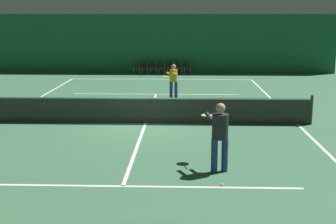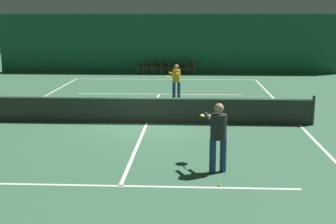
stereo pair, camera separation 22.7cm
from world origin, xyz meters
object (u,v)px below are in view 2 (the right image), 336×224
Objects in this scene: courtside_chair_1 at (150,67)px; courtside_chair_3 at (167,67)px; tennis_ball at (220,185)px; courtside_chair_0 at (142,67)px; courtside_chair_4 at (176,67)px; courtside_chair_5 at (184,67)px; tennis_net at (147,109)px; courtside_chair_6 at (193,67)px; player_near at (218,132)px; player_far at (176,79)px; courtside_chair_2 at (159,67)px.

courtside_chair_1 is 1.00× the size of courtside_chair_3.
courtside_chair_3 is 12.73× the size of tennis_ball.
courtside_chair_4 is at bearing 90.00° from courtside_chair_0.
courtside_chair_0 is 1.70m from courtside_chair_3.
courtside_chair_0 is 1.00× the size of courtside_chair_3.
courtside_chair_5 is (2.84, 0.00, 0.00)m from courtside_chair_0.
courtside_chair_4 is at bearing 94.76° from tennis_ball.
courtside_chair_6 is at bearing 83.41° from tennis_net.
courtside_chair_0 is at bearing -90.00° from courtside_chair_1.
courtside_chair_4 is (-1.73, 19.81, -0.54)m from player_near.
courtside_chair_5 is (1.13, 0.00, 0.00)m from courtside_chair_3.
player_near is at bearing 90.18° from tennis_ball.
courtside_chair_4 reaches higher than tennis_ball.
courtside_chair_4 is 12.73× the size of tennis_ball.
player_far is at bearing -1.44° from courtside_chair_5.
courtside_chair_6 is (1.70, 0.00, 0.00)m from courtside_chair_3.
courtside_chair_2 is at bearing 90.00° from courtside_chair_1.
courtside_chair_6 is 12.73× the size of tennis_ball.
courtside_chair_3 is at bearing -9.15° from player_near.
player_far is 9.32m from courtside_chair_6.
courtside_chair_0 and courtside_chair_2 have the same top height.
tennis_ball is at bearing 9.36° from courtside_chair_1.
courtside_chair_0 is at bearing -90.00° from courtside_chair_3.
tennis_net is 14.56m from courtside_chair_2.
courtside_chair_0 is at bearing -143.93° from player_far.
tennis_net is 14.65m from courtside_chair_6.
player_far reaches higher than tennis_ball.
player_near is 2.09× the size of courtside_chair_5.
tennis_net reaches higher than courtside_chair_0.
courtside_chair_3 reaches higher than tennis_ball.
tennis_net is at bearing 6.75° from courtside_chair_0.
courtside_chair_5 is at bearing 85.62° from tennis_net.
tennis_net is 14.60m from courtside_chair_1.
tennis_ball is (2.30, -20.86, -0.45)m from courtside_chair_3.
player_far is 1.90× the size of courtside_chair_2.
courtside_chair_0 and courtside_chair_3 have the same top height.
courtside_chair_1 is 12.73× the size of tennis_ball.
player_far is at bearing -8.22° from player_near.
tennis_net is 14.29× the size of courtside_chair_6.
courtside_chair_1 is 1.13m from courtside_chair_3.
player_near is 20.03m from courtside_chair_2.
player_near is 1.10× the size of player_far.
courtside_chair_1 is 1.00× the size of courtside_chair_4.
courtside_chair_5 is at bearing 90.00° from courtside_chair_1.
courtside_chair_5 is at bearing -161.05° from player_far.
courtside_chair_0 and courtside_chair_1 have the same top height.
courtside_chair_4 is (-0.33, 9.28, -0.45)m from player_far.
courtside_chair_4 is 1.00× the size of courtside_chair_5.
courtside_chair_1 is at bearing 99.36° from tennis_ball.
player_near is 19.95m from courtside_chair_3.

